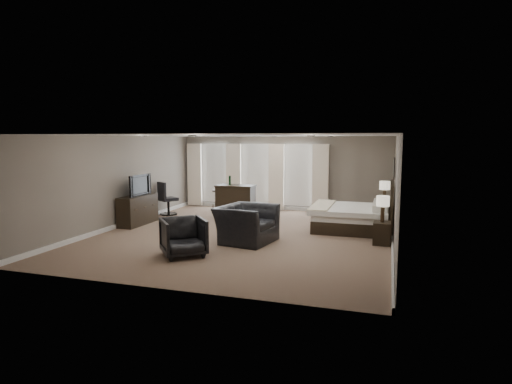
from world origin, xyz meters
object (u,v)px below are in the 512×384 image
(nightstand_near, at_px, (382,233))
(dresser, at_px, (138,210))
(armchair_far, at_px, (183,235))
(nightstand_far, at_px, (384,212))
(lamp_far, at_px, (384,192))
(tv, at_px, (137,193))
(bed, at_px, (350,206))
(bar_stool_left, at_px, (217,200))
(desk_chair, at_px, (168,198))
(bar_counter, at_px, (236,201))
(lamp_near, at_px, (383,209))
(bar_stool_right, at_px, (230,206))
(armchair_near, at_px, (247,218))

(nightstand_near, xyz_separation_m, dresser, (-6.92, 0.32, 0.16))
(armchair_far, bearing_deg, nightstand_far, 12.42)
(lamp_far, bearing_deg, nightstand_far, 0.00)
(nightstand_near, bearing_deg, tv, 177.39)
(bed, distance_m, nightstand_near, 1.75)
(bar_stool_left, relative_size, desk_chair, 0.63)
(bed, xyz_separation_m, desk_chair, (-5.95, 0.54, -0.11))
(armchair_far, bearing_deg, nightstand_near, -9.67)
(lamp_far, height_order, tv, lamp_far)
(armchair_far, bearing_deg, bar_counter, 55.79)
(lamp_near, xyz_separation_m, dresser, (-6.92, 0.32, -0.42))
(nightstand_far, relative_size, bar_stool_right, 0.82)
(bar_stool_left, xyz_separation_m, desk_chair, (-1.11, -1.51, 0.21))
(nightstand_far, height_order, lamp_far, lamp_far)
(bar_stool_right, bearing_deg, nightstand_near, -24.35)
(dresser, bearing_deg, nightstand_near, -2.61)
(lamp_near, height_order, tv, lamp_near)
(tv, bearing_deg, dresser, 0.00)
(bed, bearing_deg, lamp_far, 58.46)
(nightstand_far, xyz_separation_m, lamp_far, (0.00, 0.00, 0.62))
(tv, distance_m, armchair_far, 3.95)
(lamp_far, relative_size, dresser, 0.44)
(dresser, relative_size, tv, 1.39)
(nightstand_near, relative_size, lamp_far, 0.83)
(lamp_near, distance_m, dresser, 6.94)
(lamp_near, relative_size, dresser, 0.42)
(desk_chair, bearing_deg, bar_stool_right, -143.27)
(bed, height_order, tv, bed)
(bed, height_order, bar_stool_right, bed)
(nightstand_near, xyz_separation_m, desk_chair, (-6.84, 1.99, 0.29))
(tv, bearing_deg, nightstand_near, -92.61)
(dresser, xyz_separation_m, tv, (0.00, 0.00, 0.50))
(dresser, height_order, armchair_near, armchair_near)
(lamp_near, distance_m, lamp_far, 2.90)
(lamp_near, height_order, bar_counter, lamp_near)
(bed, bearing_deg, tv, -169.35)
(lamp_far, relative_size, tv, 0.61)
(desk_chair, bearing_deg, lamp_far, -139.48)
(nightstand_near, height_order, lamp_far, lamp_far)
(lamp_near, bearing_deg, bar_stool_left, 148.65)
(armchair_near, height_order, armchair_far, armchair_near)
(armchair_far, bearing_deg, bed, 10.35)
(bar_counter, relative_size, bar_stool_left, 1.75)
(armchair_far, height_order, bar_stool_right, armchair_far)
(bed, xyz_separation_m, bar_counter, (-3.63, 0.69, -0.14))
(lamp_near, distance_m, bar_stool_left, 6.73)
(lamp_near, xyz_separation_m, tv, (-6.92, 0.32, 0.08))
(armchair_near, height_order, bar_counter, armchair_near)
(bar_stool_left, xyz_separation_m, bar_stool_right, (1.03, -1.36, 0.01))
(lamp_far, distance_m, dresser, 7.40)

